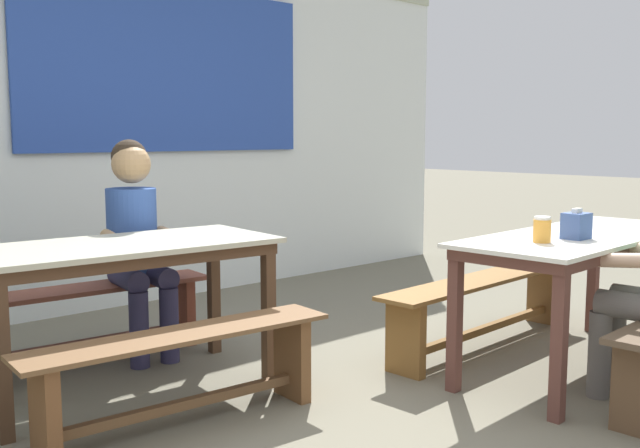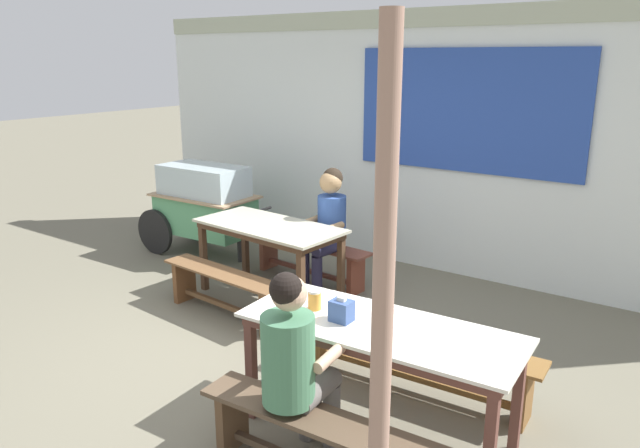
# 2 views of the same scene
# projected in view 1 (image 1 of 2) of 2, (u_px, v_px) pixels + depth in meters

# --- Properties ---
(ground_plane) EXTENTS (40.00, 40.00, 0.00)m
(ground_plane) POSITION_uv_depth(u_px,v_px,m) (372.00, 414.00, 3.39)
(ground_plane) COLOR #6B6755
(backdrop_wall) EXTENTS (7.54, 0.23, 2.87)m
(backdrop_wall) POSITION_uv_depth(u_px,v_px,m) (95.00, 108.00, 5.32)
(backdrop_wall) COLOR silver
(backdrop_wall) RESTS_ON ground_plane
(dining_table_far) EXTENTS (1.56, 0.83, 0.77)m
(dining_table_far) POSITION_uv_depth(u_px,v_px,m) (124.00, 258.00, 3.65)
(dining_table_far) COLOR #B5B39B
(dining_table_far) RESTS_ON ground_plane
(dining_table_near) EXTENTS (1.80, 0.77, 0.77)m
(dining_table_near) POSITION_uv_depth(u_px,v_px,m) (582.00, 247.00, 3.99)
(dining_table_near) COLOR silver
(dining_table_near) RESTS_ON ground_plane
(bench_far_back) EXTENTS (1.51, 0.41, 0.44)m
(bench_far_back) POSITION_uv_depth(u_px,v_px,m) (85.00, 312.00, 4.18)
(bench_far_back) COLOR brown
(bench_far_back) RESTS_ON ground_plane
(bench_far_front) EXTENTS (1.46, 0.40, 0.44)m
(bench_far_front) POSITION_uv_depth(u_px,v_px,m) (182.00, 367.00, 3.22)
(bench_far_front) COLOR brown
(bench_far_front) RESTS_ON ground_plane
(bench_near_back) EXTENTS (1.81, 0.37, 0.44)m
(bench_near_back) POSITION_uv_depth(u_px,v_px,m) (484.00, 300.00, 4.47)
(bench_near_back) COLOR brown
(bench_near_back) RESTS_ON ground_plane
(person_center_facing) EXTENTS (0.44, 0.53, 1.28)m
(person_center_facing) POSITION_uv_depth(u_px,v_px,m) (136.00, 232.00, 4.26)
(person_center_facing) COLOR #2E2C4D
(person_center_facing) RESTS_ON ground_plane
(tissue_box) EXTENTS (0.13, 0.11, 0.16)m
(tissue_box) POSITION_uv_depth(u_px,v_px,m) (576.00, 226.00, 3.76)
(tissue_box) COLOR #39538E
(tissue_box) RESTS_ON dining_table_near
(condiment_jar) EXTENTS (0.09, 0.09, 0.13)m
(condiment_jar) POSITION_uv_depth(u_px,v_px,m) (542.00, 230.00, 3.63)
(condiment_jar) COLOR gold
(condiment_jar) RESTS_ON dining_table_near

